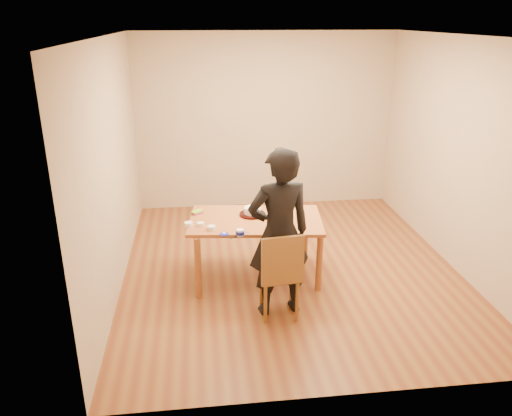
{
  "coord_description": "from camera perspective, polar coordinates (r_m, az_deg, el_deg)",
  "views": [
    {
      "loc": [
        -1.06,
        -5.39,
        2.89
      ],
      "look_at": [
        -0.45,
        -0.26,
        0.9
      ],
      "focal_mm": 35.0,
      "sensor_mm": 36.0,
      "label": 1
    }
  ],
  "objects": [
    {
      "name": "candy_box_pink",
      "position": [
        5.82,
        -6.69,
        -0.58
      ],
      "size": [
        0.13,
        0.11,
        0.02
      ],
      "primitive_type": "cube",
      "rotation": [
        0.0,
        0.0,
        0.54
      ],
      "color": "#D03168",
      "rests_on": "dining_table"
    },
    {
      "name": "frosting_dollop",
      "position": [
        5.25,
        -3.68,
        -2.88
      ],
      "size": [
        0.04,
        0.04,
        0.02
      ],
      "primitive_type": "ellipsoid",
      "color": "white",
      "rests_on": "frosting_lid"
    },
    {
      "name": "dining_table",
      "position": [
        5.65,
        -0.06,
        -1.43
      ],
      "size": [
        1.57,
        1.04,
        0.04
      ],
      "primitive_type": "cube",
      "rotation": [
        0.0,
        0.0,
        -0.11
      ],
      "color": "brown",
      "rests_on": "floor"
    },
    {
      "name": "cake",
      "position": [
        5.73,
        -0.42,
        -0.31
      ],
      "size": [
        0.2,
        0.2,
        0.06
      ],
      "primitive_type": "cylinder",
      "color": "white",
      "rests_on": "cake_plate"
    },
    {
      "name": "ramekin_green",
      "position": [
        5.38,
        -5.11,
        -2.27
      ],
      "size": [
        0.09,
        0.09,
        0.04
      ],
      "primitive_type": "cylinder",
      "color": "white",
      "rests_on": "dining_table"
    },
    {
      "name": "room_shell",
      "position": [
        6.03,
        3.59,
        6.23
      ],
      "size": [
        4.0,
        4.5,
        2.7
      ],
      "color": "brown",
      "rests_on": "ground"
    },
    {
      "name": "spatula",
      "position": [
        5.2,
        -2.17,
        -3.22
      ],
      "size": [
        0.15,
        0.11,
        0.01
      ],
      "primitive_type": "cube",
      "rotation": [
        0.0,
        0.0,
        0.62
      ],
      "color": "black",
      "rests_on": "dining_table"
    },
    {
      "name": "ramekin_yellow",
      "position": [
        5.48,
        -6.35,
        -1.85
      ],
      "size": [
        0.08,
        0.08,
        0.04
      ],
      "primitive_type": "cylinder",
      "color": "white",
      "rests_on": "dining_table"
    },
    {
      "name": "frosting_tub",
      "position": [
        5.2,
        -1.83,
        -2.83
      ],
      "size": [
        0.08,
        0.08,
        0.07
      ],
      "primitive_type": "cylinder",
      "color": "white",
      "rests_on": "dining_table"
    },
    {
      "name": "candy_box_green",
      "position": [
        5.82,
        -6.75,
        -0.39
      ],
      "size": [
        0.14,
        0.13,
        0.02
      ],
      "primitive_type": "cube",
      "rotation": [
        0.0,
        0.0,
        0.73
      ],
      "color": "green",
      "rests_on": "candy_box_pink"
    },
    {
      "name": "ramekin_multi",
      "position": [
        5.49,
        -7.72,
        -1.84
      ],
      "size": [
        0.09,
        0.09,
        0.04
      ],
      "primitive_type": "cylinder",
      "color": "white",
      "rests_on": "dining_table"
    },
    {
      "name": "person",
      "position": [
        4.94,
        2.66,
        -2.94
      ],
      "size": [
        0.7,
        0.52,
        1.76
      ],
      "primitive_type": "imported",
      "rotation": [
        0.0,
        0.0,
        3.31
      ],
      "color": "black",
      "rests_on": "floor"
    },
    {
      "name": "dining_chair",
      "position": [
        5.09,
        2.66,
        -7.59
      ],
      "size": [
        0.41,
        0.41,
        0.04
      ],
      "primitive_type": "cube",
      "rotation": [
        0.0,
        0.0,
        0.12
      ],
      "color": "brown",
      "rests_on": "floor"
    },
    {
      "name": "frosting_lid",
      "position": [
        5.25,
        -3.68,
        -3.01
      ],
      "size": [
        0.1,
        0.1,
        0.01
      ],
      "primitive_type": "cylinder",
      "color": "#191CA5",
      "rests_on": "dining_table"
    },
    {
      "name": "cake_plate",
      "position": [
        5.74,
        -0.42,
        -0.71
      ],
      "size": [
        0.3,
        0.3,
        0.02
      ],
      "primitive_type": "cylinder",
      "color": "#AD0B11",
      "rests_on": "dining_table"
    },
    {
      "name": "frosting_dome",
      "position": [
        5.71,
        -0.42,
        0.1
      ],
      "size": [
        0.19,
        0.19,
        0.03
      ],
      "primitive_type": "ellipsoid",
      "color": "white",
      "rests_on": "cake"
    }
  ]
}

